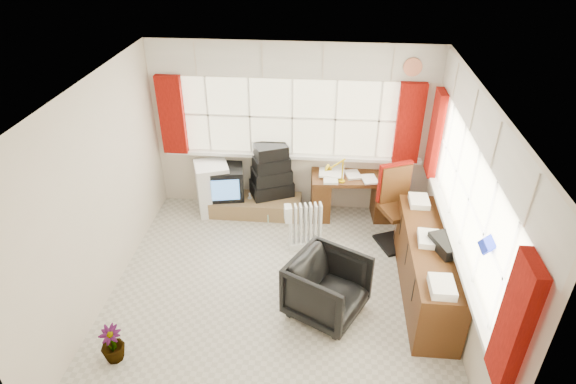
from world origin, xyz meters
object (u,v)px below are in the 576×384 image
desk (352,193)px  crt_tv (226,182)px  task_chair (396,202)px  credenza (426,266)px  radiator (305,230)px  office_chair (327,288)px  tv_bench (254,205)px  mini_fridge (213,188)px  desk_lamp (343,165)px

desk → crt_tv: size_ratio=2.01×
task_chair → crt_tv: 2.49m
desk → credenza: size_ratio=0.61×
desk → credenza: credenza is taller
radiator → credenza: size_ratio=0.33×
credenza → crt_tv: size_ratio=3.30×
task_chair → office_chair: 1.73m
tv_bench → office_chair: bearing=-59.9°
crt_tv → mini_fridge: mini_fridge is taller
desk → task_chair: (0.57, -0.56, 0.22)m
desk_lamp → radiator: desk_lamp is taller
radiator → tv_bench: radiator is taller
radiator → task_chair: bearing=12.9°
task_chair → tv_bench: bearing=166.5°
credenza → crt_tv: 3.12m
office_chair → radiator: (-0.32, 1.20, -0.09)m
radiator → credenza: (1.46, -0.76, 0.12)m
desk → credenza: (0.84, -1.60, 0.01)m
desk → office_chair: 2.06m
task_chair → crt_tv: task_chair is taller
desk → tv_bench: bearing=-176.8°
credenza → tv_bench: size_ratio=1.43×
office_chair → tv_bench: 2.27m
office_chair → mini_fridge: mini_fridge is taller
task_chair → mini_fridge: bearing=169.3°
task_chair → credenza: 1.09m
mini_fridge → desk_lamp: bearing=-4.1°
desk → crt_tv: crt_tv is taller
radiator → mini_fridge: (-1.42, 0.77, 0.12)m
office_chair → tv_bench: size_ratio=0.56×
tv_bench → mini_fridge: mini_fridge is taller
desk_lamp → office_chair: desk_lamp is taller
desk_lamp → credenza: desk_lamp is taller
desk_lamp → tv_bench: bearing=174.3°
desk_lamp → task_chair: task_chair is taller
desk → office_chair: size_ratio=1.55×
desk_lamp → office_chair: size_ratio=0.48×
tv_bench → crt_tv: bearing=174.1°
credenza → tv_bench: (-2.28, 1.52, -0.26)m
desk → desk_lamp: (-0.16, -0.21, 0.56)m
task_chair → crt_tv: (-2.43, 0.53, -0.12)m
desk → radiator: bearing=-126.8°
task_chair → tv_bench: size_ratio=0.81×
crt_tv → mini_fridge: size_ratio=0.77×
desk → crt_tv: bearing=-178.9°
credenza → crt_tv: credenza is taller
task_chair → credenza: (0.27, -1.04, -0.22)m
credenza → mini_fridge: credenza is taller
desk_lamp → tv_bench: 1.52m
office_chair → desk: bearing=19.4°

